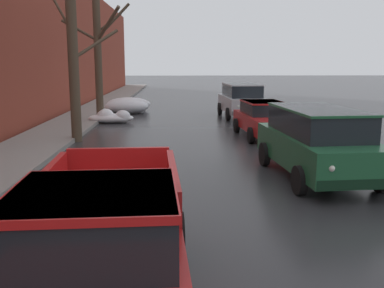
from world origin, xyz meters
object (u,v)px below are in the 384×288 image
object	(u,v)px
bare_tree_far_down_block	(99,55)
sedan_red_parked_kerbside_mid	(264,118)
bare_tree_mid_block	(73,42)
suv_silver_parked_far_down_block	(242,99)
suv_green_parked_kerbside_close	(317,140)
pickup_truck_red_approaching_near_lane	(103,249)

from	to	relation	value
bare_tree_far_down_block	sedan_red_parked_kerbside_mid	xyz separation A→B (m)	(7.25, -4.33, -2.55)
bare_tree_mid_block	bare_tree_far_down_block	world-z (taller)	bare_tree_mid_block
bare_tree_mid_block	suv_silver_parked_far_down_block	size ratio (longest dim) A/B	1.65
suv_green_parked_kerbside_close	suv_silver_parked_far_down_block	world-z (taller)	same
pickup_truck_red_approaching_near_lane	sedan_red_parked_kerbside_mid	bearing A→B (deg)	71.21
bare_tree_mid_block	suv_green_parked_kerbside_close	xyz separation A→B (m)	(7.42, -5.53, -2.70)
suv_green_parked_kerbside_close	sedan_red_parked_kerbside_mid	bearing A→B (deg)	91.15
bare_tree_mid_block	bare_tree_far_down_block	distance (m)	5.19
bare_tree_mid_block	pickup_truck_red_approaching_near_lane	size ratio (longest dim) A/B	1.45
bare_tree_mid_block	pickup_truck_red_approaching_near_lane	distance (m)	12.59
pickup_truck_red_approaching_near_lane	sedan_red_parked_kerbside_mid	xyz separation A→B (m)	(4.34, 12.75, -0.13)
bare_tree_far_down_block	suv_silver_parked_far_down_block	bearing A→B (deg)	15.44
pickup_truck_red_approaching_near_lane	suv_green_parked_kerbside_close	bearing A→B (deg)	54.98
bare_tree_mid_block	bare_tree_far_down_block	size ratio (longest dim) A/B	1.22
sedan_red_parked_kerbside_mid	suv_silver_parked_far_down_block	world-z (taller)	suv_silver_parked_far_down_block
bare_tree_mid_block	pickup_truck_red_approaching_near_lane	bearing A→B (deg)	-76.05
bare_tree_far_down_block	pickup_truck_red_approaching_near_lane	xyz separation A→B (m)	(2.92, -17.08, -2.42)
bare_tree_mid_block	sedan_red_parked_kerbside_mid	world-z (taller)	bare_tree_mid_block
suv_silver_parked_far_down_block	pickup_truck_red_approaching_near_lane	bearing A→B (deg)	-102.81
sedan_red_parked_kerbside_mid	bare_tree_far_down_block	bearing A→B (deg)	149.16
bare_tree_mid_block	pickup_truck_red_approaching_near_lane	xyz separation A→B (m)	(2.96, -11.91, -2.81)
suv_green_parked_kerbside_close	sedan_red_parked_kerbside_mid	distance (m)	6.39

